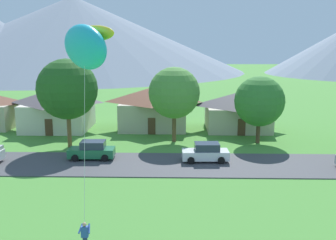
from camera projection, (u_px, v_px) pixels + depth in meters
road_strip at (161, 164)px, 35.23m from camera, size 160.00×7.11×0.08m
mountain_east_ridge at (104, 39)px, 180.49m from camera, size 90.65×90.65×24.77m
mountain_far_west_ridge at (74, 34)px, 150.67m from camera, size 128.73×128.73×28.03m
house_leftmost at (237, 110)px, 49.45m from camera, size 8.24×7.90×4.64m
house_left_center at (58, 108)px, 49.47m from camera, size 8.38×8.26×5.21m
house_rightmost at (153, 107)px, 49.53m from camera, size 8.76×6.87×5.30m
tree_near_left at (259, 101)px, 42.07m from camera, size 5.35×5.35×7.24m
tree_center at (67, 89)px, 40.26m from camera, size 6.20×6.20×9.15m
tree_right_of_center at (174, 93)px, 42.54m from camera, size 5.56×5.56×8.18m
parked_car_green_mid_east at (92, 150)px, 36.68m from camera, size 4.25×2.17×1.68m
parked_car_white_east_end at (206, 153)px, 35.94m from camera, size 4.26×2.20×1.68m
kite_flyer_with_kite at (86, 47)px, 21.63m from camera, size 4.08×5.64×11.78m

